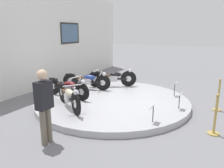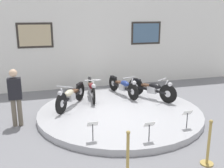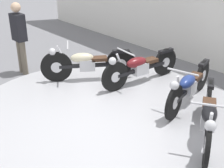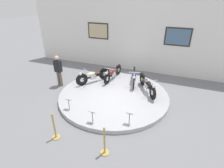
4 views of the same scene
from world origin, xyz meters
TOP-DOWN VIEW (x-y plane):
  - ground_plane at (0.00, 0.00)m, footprint 60.00×60.00m
  - display_platform at (0.00, 0.00)m, footprint 5.14×5.14m
  - motorcycle_cream at (-1.45, 0.71)m, footprint 1.17×1.69m
  - motorcycle_maroon at (-0.60, 1.42)m, footprint 0.54×1.95m
  - motorcycle_blue at (0.60, 1.42)m, footprint 0.63×1.91m
  - motorcycle_black at (1.45, 0.71)m, footprint 1.09×1.73m
  - visitor_standing at (-3.08, 0.06)m, footprint 0.36×0.22m

SIDE VIEW (x-z plane):
  - ground_plane at x=0.00m, z-range 0.00..0.00m
  - display_platform at x=0.00m, z-range 0.00..0.18m
  - motorcycle_maroon at x=-0.60m, z-range 0.16..0.94m
  - motorcycle_blue at x=0.60m, z-range 0.16..0.94m
  - motorcycle_black at x=1.45m, z-range 0.17..0.97m
  - motorcycle_cream at x=-1.45m, z-range 0.17..0.97m
  - visitor_standing at x=-3.08m, z-range 0.11..1.78m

